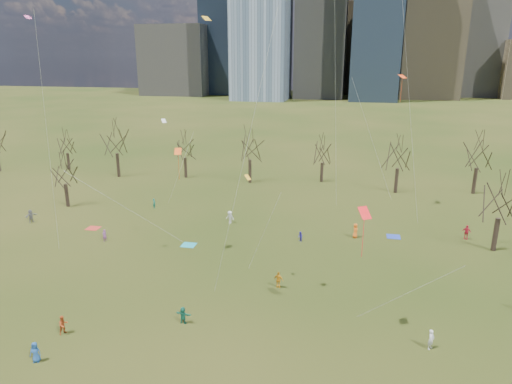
% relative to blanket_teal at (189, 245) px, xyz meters
% --- Properties ---
extents(ground, '(500.00, 500.00, 0.00)m').
position_rel_blanket_teal_xyz_m(ground, '(8.03, -12.29, -0.01)').
color(ground, black).
rests_on(ground, ground).
extents(downtown_skyline, '(212.50, 78.00, 118.00)m').
position_rel_blanket_teal_xyz_m(downtown_skyline, '(5.59, 198.36, 38.99)').
color(downtown_skyline, slate).
rests_on(downtown_skyline, ground).
extents(bare_tree_row, '(113.04, 29.80, 9.50)m').
position_rel_blanket_teal_xyz_m(bare_tree_row, '(7.94, 24.94, 6.10)').
color(bare_tree_row, black).
rests_on(bare_tree_row, ground).
extents(blanket_teal, '(1.60, 1.50, 0.03)m').
position_rel_blanket_teal_xyz_m(blanket_teal, '(0.00, 0.00, 0.00)').
color(blanket_teal, teal).
rests_on(blanket_teal, ground).
extents(blanket_navy, '(1.60, 1.50, 0.03)m').
position_rel_blanket_teal_xyz_m(blanket_navy, '(23.37, 7.52, 0.00)').
color(blanket_navy, '#2339A3').
rests_on(blanket_navy, ground).
extents(blanket_crimson, '(1.60, 1.50, 0.03)m').
position_rel_blanket_teal_xyz_m(blanket_crimson, '(-13.68, 2.52, 0.00)').
color(blanket_crimson, red).
rests_on(blanket_crimson, ground).
extents(person_0, '(0.86, 0.69, 1.55)m').
position_rel_blanket_teal_xyz_m(person_0, '(-3.46, -22.04, 0.76)').
color(person_0, '#235399').
rests_on(person_0, ground).
extents(person_1, '(0.66, 0.69, 1.59)m').
position_rel_blanket_teal_xyz_m(person_1, '(24.39, -14.61, 0.78)').
color(person_1, white).
rests_on(person_1, ground).
extents(person_2, '(0.88, 0.95, 1.56)m').
position_rel_blanket_teal_xyz_m(person_2, '(-3.57, -18.56, 0.77)').
color(person_2, '#AA3F18').
rests_on(person_2, ground).
extents(person_4, '(1.02, 0.59, 1.63)m').
position_rel_blanket_teal_xyz_m(person_4, '(11.78, -7.77, 0.80)').
color(person_4, orange).
rests_on(person_4, ground).
extents(person_5, '(1.40, 0.60, 1.46)m').
position_rel_blanket_teal_xyz_m(person_5, '(5.11, -15.24, 0.72)').
color(person_5, '#197158').
rests_on(person_5, ground).
extents(person_7, '(0.54, 0.63, 1.46)m').
position_rel_blanket_teal_xyz_m(person_7, '(-10.06, -0.93, 0.71)').
color(person_7, '#9D52A4').
rests_on(person_7, ground).
extents(person_8, '(0.69, 0.75, 1.23)m').
position_rel_blanket_teal_xyz_m(person_8, '(12.49, 3.69, 0.60)').
color(person_8, '#2F27A9').
rests_on(person_8, ground).
extents(person_9, '(1.18, 0.82, 1.67)m').
position_rel_blanket_teal_xyz_m(person_9, '(2.81, 7.91, 0.82)').
color(person_9, silver).
rests_on(person_9, ground).
extents(person_10, '(1.07, 0.57, 1.75)m').
position_rel_blanket_teal_xyz_m(person_10, '(31.73, 8.58, 0.86)').
color(person_10, red).
rests_on(person_10, ground).
extents(person_11, '(1.10, 1.69, 1.74)m').
position_rel_blanket_teal_xyz_m(person_11, '(-22.74, 2.81, 0.86)').
color(person_11, slate).
rests_on(person_11, ground).
extents(person_12, '(0.78, 1.00, 1.80)m').
position_rel_blanket_teal_xyz_m(person_12, '(18.80, 6.27, 0.89)').
color(person_12, orange).
rests_on(person_12, ground).
extents(person_13, '(0.42, 0.57, 1.41)m').
position_rel_blanket_teal_xyz_m(person_13, '(-9.37, 11.57, 0.69)').
color(person_13, '#1A7664').
rests_on(person_13, ground).
extents(kites_airborne, '(55.80, 40.22, 36.67)m').
position_rel_blanket_teal_xyz_m(kites_airborne, '(14.15, 1.39, 14.24)').
color(kites_airborne, '#E75113').
rests_on(kites_airborne, ground).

